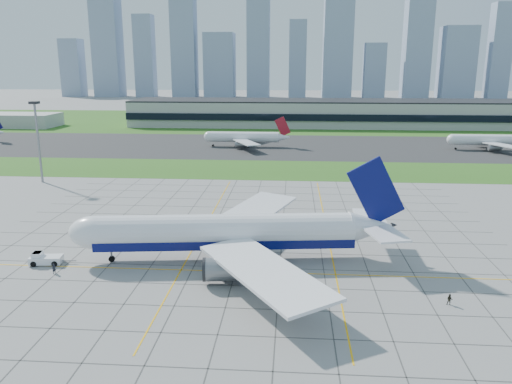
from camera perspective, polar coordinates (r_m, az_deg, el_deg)
ground at (r=93.35m, az=-2.22°, el=-8.59°), size 1400.00×1400.00×0.00m
grass_median at (r=179.45m, az=0.98°, el=2.58°), size 700.00×35.00×0.04m
asphalt_taxiway at (r=233.52m, az=1.75°, el=5.29°), size 700.00×75.00×0.04m
grass_far at (r=342.56m, az=2.57°, el=8.12°), size 700.00×145.00×0.04m
apron_markings at (r=103.56m, az=-1.30°, el=-6.22°), size 120.00×130.00×0.03m
terminal at (r=318.06m, az=9.76°, el=8.89°), size 260.00×43.00×15.80m
service_block at (r=342.38m, az=-25.78°, el=7.41°), size 50.00×25.00×8.00m
light_mast at (r=171.56m, az=-23.72°, el=6.32°), size 2.50×2.50×25.60m
city_skyline at (r=606.23m, az=2.57°, el=16.35°), size 523.00×32.40×160.00m
airliner at (r=94.95m, az=-3.28°, el=-4.67°), size 63.47×63.98×20.01m
pushback_tug at (r=102.36m, az=-23.01°, el=-7.04°), size 8.59×3.54×2.36m
crew_near at (r=97.27m, az=-22.08°, el=-8.12°), size 0.77×0.82×1.88m
crew_far at (r=84.77m, az=21.26°, el=-11.40°), size 1.06×0.94×1.81m
distant_jet_1 at (r=230.68m, az=-1.28°, el=6.30°), size 37.68×42.66×14.08m
distant_jet_2 at (r=244.69m, az=25.30°, el=5.40°), size 38.15×42.66×14.08m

